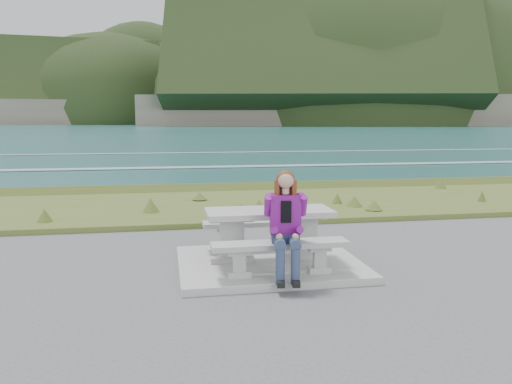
# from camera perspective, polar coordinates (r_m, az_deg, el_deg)

# --- Properties ---
(concrete_slab) EXTENTS (2.60, 2.10, 0.10)m
(concrete_slab) POSITION_cam_1_polar(r_m,az_deg,el_deg) (7.32, 1.50, -8.20)
(concrete_slab) COLOR #A0A19C
(concrete_slab) RESTS_ON ground
(picnic_table) EXTENTS (1.80, 0.75, 0.75)m
(picnic_table) POSITION_cam_1_polar(r_m,az_deg,el_deg) (7.17, 1.52, -3.34)
(picnic_table) COLOR #A0A19C
(picnic_table) RESTS_ON concrete_slab
(bench_landward) EXTENTS (1.80, 0.35, 0.45)m
(bench_landward) POSITION_cam_1_polar(r_m,az_deg,el_deg) (6.56, 2.77, -6.55)
(bench_landward) COLOR #A0A19C
(bench_landward) RESTS_ON concrete_slab
(bench_seaward) EXTENTS (1.80, 0.35, 0.45)m
(bench_seaward) POSITION_cam_1_polar(r_m,az_deg,el_deg) (7.89, 0.47, -3.99)
(bench_seaward) COLOR #A0A19C
(bench_seaward) RESTS_ON concrete_slab
(grass_verge) EXTENTS (160.00, 4.50, 0.22)m
(grass_verge) POSITION_cam_1_polar(r_m,az_deg,el_deg) (12.15, -3.31, -1.81)
(grass_verge) COLOR #435A21
(grass_verge) RESTS_ON ground
(shore_drop) EXTENTS (160.00, 0.80, 2.20)m
(shore_drop) POSITION_cam_1_polar(r_m,az_deg,el_deg) (15.00, -4.66, 0.10)
(shore_drop) COLOR #68594E
(shore_drop) RESTS_ON ground
(ocean) EXTENTS (1600.00, 1600.00, 0.09)m
(ocean) POSITION_cam_1_polar(r_m,az_deg,el_deg) (32.23, -7.64, 1.32)
(ocean) COLOR #225A60
(ocean) RESTS_ON ground
(headland_range) EXTENTS (729.83, 363.95, 197.71)m
(headland_range) POSITION_cam_1_polar(r_m,az_deg,el_deg) (448.36, 15.25, 9.00)
(headland_range) COLOR #68594E
(headland_range) RESTS_ON ground
(seated_woman) EXTENTS (0.47, 0.72, 1.38)m
(seated_woman) POSITION_cam_1_polar(r_m,az_deg,el_deg) (6.41, 3.47, -5.43)
(seated_woman) COLOR navy
(seated_woman) RESTS_ON concrete_slab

